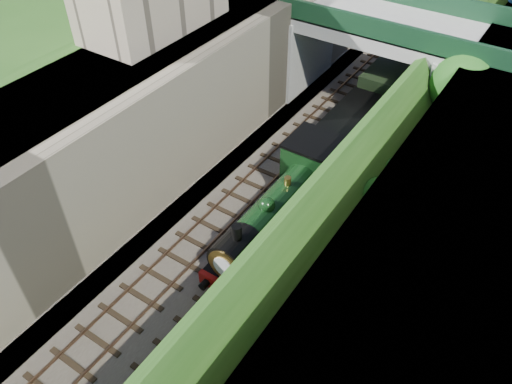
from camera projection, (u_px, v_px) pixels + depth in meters
ground at (121, 382)px, 19.45m from camera, size 160.00×160.00×0.00m
trackbed at (346, 133)px, 31.82m from camera, size 10.00×90.00×0.20m
retaining_wall at (274, 62)px, 31.81m from camera, size 1.00×90.00×7.00m
street_plateau_left at (230, 48)px, 33.25m from camera, size 6.00×90.00×7.00m
embankment_slope at (433, 122)px, 28.01m from camera, size 4.32×90.00×6.36m
track_left at (319, 121)px, 32.54m from camera, size 2.50×90.00×0.20m
track_right at (364, 137)px, 31.23m from camera, size 2.50×90.00×0.20m
road_bridge at (395, 55)px, 31.27m from camera, size 16.00×6.40×7.25m
tree at (465, 87)px, 27.18m from camera, size 3.60×3.80×6.60m
locomotive at (285, 208)px, 24.06m from camera, size 3.10×10.22×3.83m
tender at (350, 138)px, 28.82m from camera, size 2.70×6.00×3.05m
coach_front at (426, 49)px, 36.37m from camera, size 2.90×18.00×3.70m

